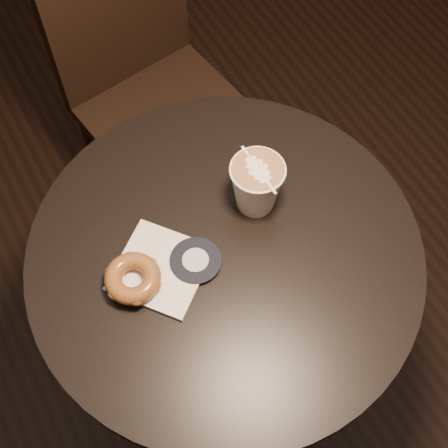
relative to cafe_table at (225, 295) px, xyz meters
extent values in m
plane|color=black|center=(0.00, 0.00, -0.55)|extent=(4.50, 4.50, 0.00)
cylinder|color=black|center=(0.00, 0.00, 0.18)|extent=(0.70, 0.70, 0.03)
cylinder|color=black|center=(0.00, 0.00, -0.18)|extent=(0.07, 0.07, 0.70)
cylinder|color=black|center=(0.00, 0.00, -0.54)|extent=(0.44, 0.44, 0.02)
cube|color=black|center=(0.14, 0.56, -0.12)|extent=(0.44, 0.44, 0.04)
cylinder|color=black|center=(0.00, 0.38, -0.33)|extent=(0.03, 0.03, 0.43)
cylinder|color=black|center=(0.32, 0.43, -0.33)|extent=(0.03, 0.03, 0.43)
cylinder|color=black|center=(-0.05, 0.70, -0.33)|extent=(0.03, 0.03, 0.43)
cylinder|color=black|center=(0.28, 0.75, -0.33)|extent=(0.03, 0.03, 0.43)
cube|color=silver|center=(-0.11, 0.02, 0.20)|extent=(0.21, 0.21, 0.01)
torus|color=brown|center=(-0.17, 0.02, 0.22)|extent=(0.10, 0.10, 0.03)
camera|label=1|loc=(-0.24, -0.43, 1.17)|focal=50.00mm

